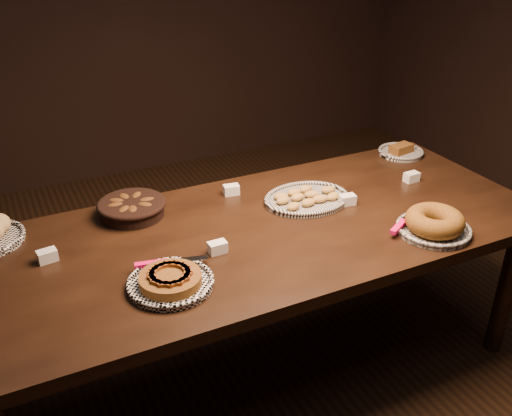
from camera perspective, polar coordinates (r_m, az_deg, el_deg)
name	(u,v)px	position (r m, az deg, el deg)	size (l,w,h in m)	color
ground	(261,367)	(2.78, 0.50, -15.59)	(5.00, 5.00, 0.00)	black
buffet_table	(262,244)	(2.37, 0.56, -3.58)	(2.40, 1.00, 0.75)	black
apple_tart_plate	(170,281)	(2.00, -8.56, -7.20)	(0.33, 0.30, 0.06)	white
madeleine_platter	(306,198)	(2.54, 5.05, 0.98)	(0.39, 0.32, 0.04)	black
bundt_cake_plate	(434,224)	(2.39, 17.37, -1.51)	(0.34, 0.32, 0.09)	black
croissant_basket	(132,207)	(2.46, -12.33, 0.12)	(0.29, 0.29, 0.07)	black
loaf_plate	(401,151)	(3.13, 14.29, 5.51)	(0.24, 0.24, 0.06)	black
tent_cards	(261,211)	(2.42, 0.55, -0.28)	(1.74, 0.49, 0.04)	white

